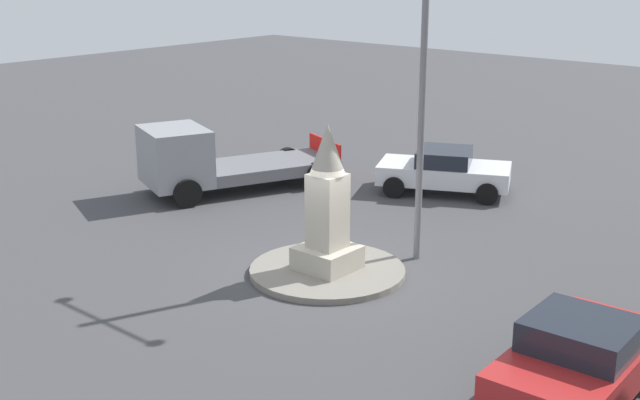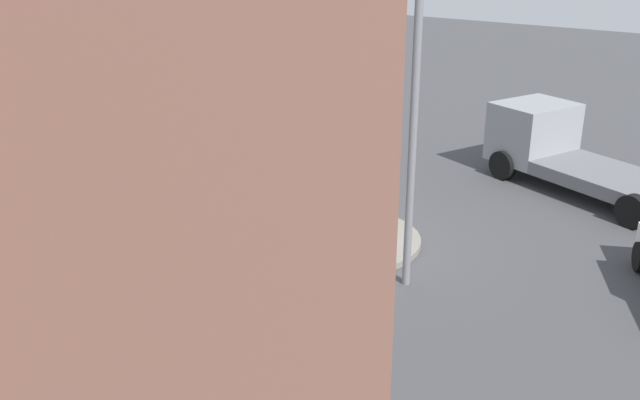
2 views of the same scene
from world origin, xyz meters
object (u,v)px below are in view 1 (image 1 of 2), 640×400
(monument, at_px, (327,208))
(streetlamp, at_px, (424,48))
(truck_grey_approaching, at_px, (211,161))
(car_red_waiting, at_px, (580,359))
(car_white_near_island, at_px, (444,170))

(monument, height_order, streetlamp, streetlamp)
(truck_grey_approaching, bearing_deg, monument, 158.27)
(streetlamp, relative_size, car_red_waiting, 2.14)
(car_white_near_island, relative_size, car_red_waiting, 1.11)
(monument, relative_size, car_red_waiting, 0.86)
(car_white_near_island, bearing_deg, monument, 102.20)
(streetlamp, relative_size, car_white_near_island, 1.92)
(streetlamp, height_order, car_white_near_island, streetlamp)
(car_white_near_island, bearing_deg, car_red_waiting, 132.85)
(monument, bearing_deg, truck_grey_approaching, -21.73)
(car_white_near_island, bearing_deg, truck_grey_approaching, 40.81)
(car_white_near_island, distance_m, truck_grey_approaching, 7.07)
(car_white_near_island, xyz_separation_m, truck_grey_approaching, (5.35, 4.62, 0.29))
(streetlamp, xyz_separation_m, car_red_waiting, (-5.69, 3.69, -4.27))
(streetlamp, xyz_separation_m, truck_grey_approaching, (7.93, -0.60, -4.01))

